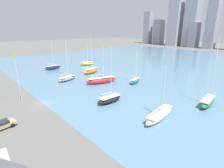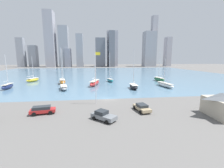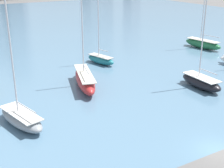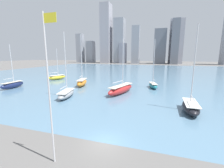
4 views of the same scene
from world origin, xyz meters
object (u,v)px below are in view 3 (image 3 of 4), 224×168
object	(u,v)px
sailboat_black	(201,81)
sailboat_teal	(101,59)
sailboat_red	(85,80)
sailboat_green	(203,43)
sailboat_gray	(21,118)

from	to	relation	value
sailboat_black	sailboat_teal	xyz separation A→B (m)	(-6.79, 17.77, -0.04)
sailboat_black	sailboat_red	xyz separation A→B (m)	(-14.27, 8.69, 0.17)
sailboat_black	sailboat_teal	size ratio (longest dim) A/B	1.03
sailboat_green	sailboat_red	xyz separation A→B (m)	(-31.77, -8.24, 0.09)
sailboat_teal	sailboat_gray	bearing A→B (deg)	-154.28
sailboat_teal	sailboat_green	bearing A→B (deg)	-17.41
sailboat_black	sailboat_red	distance (m)	16.71
sailboat_teal	sailboat_green	world-z (taller)	sailboat_green
sailboat_green	sailboat_red	distance (m)	32.82
sailboat_teal	sailboat_green	size ratio (longest dim) A/B	0.86
sailboat_green	sailboat_gray	size ratio (longest dim) A/B	1.12
sailboat_black	sailboat_red	size ratio (longest dim) A/B	1.07
sailboat_teal	sailboat_gray	xyz separation A→B (m)	(-18.55, -16.21, -0.02)
sailboat_green	sailboat_red	world-z (taller)	sailboat_green
sailboat_teal	sailboat_red	world-z (taller)	sailboat_teal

